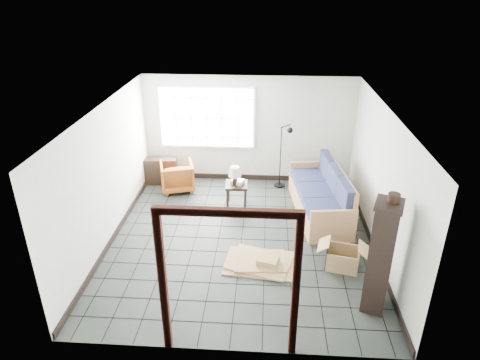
# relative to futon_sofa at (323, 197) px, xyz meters

# --- Properties ---
(ground) EXTENTS (5.50, 5.50, 0.00)m
(ground) POSITION_rel_futon_sofa_xyz_m (-1.66, -1.13, -0.38)
(ground) COLOR black
(ground) RESTS_ON ground
(room_shell) EXTENTS (5.02, 5.52, 2.61)m
(room_shell) POSITION_rel_futon_sofa_xyz_m (-1.66, -1.10, 1.30)
(room_shell) COLOR beige
(room_shell) RESTS_ON ground
(window_panel) EXTENTS (2.32, 0.08, 1.52)m
(window_panel) POSITION_rel_futon_sofa_xyz_m (-2.66, 1.57, 1.22)
(window_panel) COLOR silver
(window_panel) RESTS_ON ground
(doorway_trim) EXTENTS (1.80, 0.08, 2.20)m
(doorway_trim) POSITION_rel_futon_sofa_xyz_m (-1.66, -3.83, 1.00)
(doorway_trim) COLOR black
(doorway_trim) RESTS_ON ground
(futon_sofa) EXTENTS (1.18, 2.46, 1.05)m
(futon_sofa) POSITION_rel_futon_sofa_xyz_m (0.00, 0.00, 0.00)
(futon_sofa) COLOR #8C5B3F
(futon_sofa) RESTS_ON ground
(armchair) EXTENTS (0.91, 0.88, 0.76)m
(armchair) POSITION_rel_futon_sofa_xyz_m (-3.32, 0.93, 0.00)
(armchair) COLOR maroon
(armchair) RESTS_ON ground
(side_table) EXTENTS (0.50, 0.50, 0.52)m
(side_table) POSITION_rel_futon_sofa_xyz_m (-1.85, 0.24, 0.05)
(side_table) COLOR black
(side_table) RESTS_ON ground
(table_lamp) EXTENTS (0.36, 0.36, 0.42)m
(table_lamp) POSITION_rel_futon_sofa_xyz_m (-1.89, 0.20, 0.44)
(table_lamp) COLOR black
(table_lamp) RESTS_ON side_table
(projector) EXTENTS (0.32, 0.29, 0.09)m
(projector) POSITION_rel_futon_sofa_xyz_m (-1.84, 0.26, 0.19)
(projector) COLOR silver
(projector) RESTS_ON side_table
(floor_lamp) EXTENTS (0.43, 0.42, 1.63)m
(floor_lamp) POSITION_rel_futon_sofa_xyz_m (-0.80, 1.18, 0.49)
(floor_lamp) COLOR black
(floor_lamp) RESTS_ON ground
(console_shelf) EXTENTS (0.85, 0.39, 0.64)m
(console_shelf) POSITION_rel_futon_sofa_xyz_m (-3.81, 1.27, -0.06)
(console_shelf) COLOR black
(console_shelf) RESTS_ON ground
(tall_shelf) EXTENTS (0.53, 0.59, 1.81)m
(tall_shelf) POSITION_rel_futon_sofa_xyz_m (0.49, -2.85, 0.54)
(tall_shelf) COLOR black
(tall_shelf) RESTS_ON ground
(pot) EXTENTS (0.18, 0.18, 0.13)m
(pot) POSITION_rel_futon_sofa_xyz_m (0.55, -2.81, 1.50)
(pot) COLOR black
(pot) RESTS_ON tall_shelf
(open_box) EXTENTS (0.95, 0.60, 0.50)m
(open_box) POSITION_rel_futon_sofa_xyz_m (0.15, -1.89, -0.20)
(open_box) COLOR #9C6D4B
(open_box) RESTS_ON ground
(cardboard_pile) EXTENTS (1.31, 1.07, 0.18)m
(cardboard_pile) POSITION_rel_futon_sofa_xyz_m (-1.27, -1.91, -0.33)
(cardboard_pile) COLOR #9C6D4B
(cardboard_pile) RESTS_ON ground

